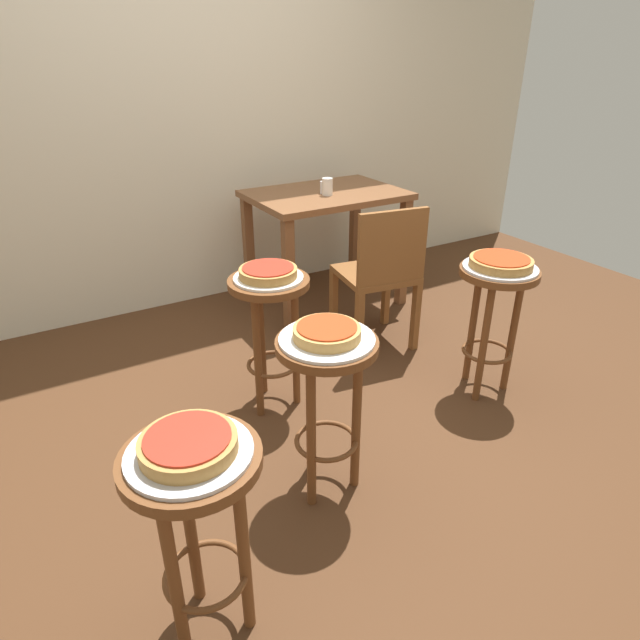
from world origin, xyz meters
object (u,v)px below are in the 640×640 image
(serving_plate_rear, at_px, (268,278))
(condiment_shaker, at_px, (323,187))
(serving_plate_middle, at_px, (327,339))
(serving_plate_foreground, at_px, (189,453))
(dining_table, at_px, (326,212))
(cup_near_edge, at_px, (327,187))
(stool_middle, at_px, (327,383))
(pizza_leftside, at_px, (501,262))
(stool_foreground, at_px, (197,506))
(pizza_middle, at_px, (327,332))
(stool_leftside, at_px, (495,303))
(wooden_chair, at_px, (381,273))
(pizza_rear, at_px, (268,272))
(pizza_foreground, at_px, (188,444))
(serving_plate_leftside, at_px, (500,268))
(stool_rear, at_px, (270,314))

(serving_plate_rear, bearing_deg, condiment_shaker, 47.30)
(serving_plate_middle, bearing_deg, serving_plate_foreground, -151.27)
(dining_table, xyz_separation_m, cup_near_edge, (-0.04, -0.08, 0.18))
(stool_middle, relative_size, pizza_leftside, 2.29)
(serving_plate_foreground, xyz_separation_m, condiment_shaker, (1.51, 1.86, 0.14))
(stool_foreground, xyz_separation_m, condiment_shaker, (1.51, 1.86, 0.32))
(pizza_middle, height_order, serving_plate_rear, pizza_middle)
(serving_plate_middle, distance_m, pizza_leftside, 1.08)
(serving_plate_foreground, height_order, pizza_middle, pizza_middle)
(serving_plate_rear, bearing_deg, stool_leftside, -24.09)
(serving_plate_middle, height_order, condiment_shaker, condiment_shaker)
(stool_middle, bearing_deg, serving_plate_rear, 83.19)
(wooden_chair, bearing_deg, stool_foreground, -141.63)
(serving_plate_rear, bearing_deg, pizza_leftside, -24.09)
(pizza_rear, relative_size, condiment_shaker, 3.44)
(stool_foreground, height_order, serving_plate_rear, serving_plate_rear)
(stool_foreground, bearing_deg, pizza_rear, 54.39)
(wooden_chair, bearing_deg, pizza_middle, -136.02)
(pizza_foreground, xyz_separation_m, serving_plate_leftside, (1.68, 0.52, -0.03))
(stool_leftside, distance_m, serving_plate_leftside, 0.18)
(pizza_rear, relative_size, wooden_chair, 0.31)
(pizza_foreground, relative_size, serving_plate_middle, 0.73)
(serving_plate_middle, relative_size, wooden_chair, 0.40)
(stool_middle, xyz_separation_m, stool_leftside, (1.06, 0.18, 0.00))
(dining_table, height_order, wooden_chair, wooden_chair)
(serving_plate_leftside, xyz_separation_m, serving_plate_rear, (-0.99, 0.44, 0.00))
(serving_plate_foreground, relative_size, pizza_foreground, 1.31)
(stool_middle, relative_size, cup_near_edge, 6.34)
(stool_foreground, xyz_separation_m, serving_plate_foreground, (0.00, -0.00, 0.18))
(serving_plate_foreground, height_order, stool_leftside, serving_plate_foreground)
(serving_plate_middle, distance_m, serving_plate_rear, 0.63)
(pizza_foreground, bearing_deg, serving_plate_leftside, 17.21)
(serving_plate_foreground, height_order, serving_plate_rear, same)
(serving_plate_foreground, xyz_separation_m, serving_plate_leftside, (1.68, 0.52, 0.00))
(pizza_middle, relative_size, stool_rear, 0.36)
(serving_plate_middle, bearing_deg, pizza_foreground, -151.27)
(stool_leftside, xyz_separation_m, condiment_shaker, (-0.17, 1.34, 0.32))
(serving_plate_foreground, distance_m, wooden_chair, 1.90)
(pizza_foreground, distance_m, stool_rear, 1.20)
(pizza_leftside, xyz_separation_m, stool_rear, (-0.99, 0.44, -0.21))
(serving_plate_foreground, xyz_separation_m, pizza_leftside, (1.68, 0.52, 0.03))
(stool_rear, height_order, wooden_chair, wooden_chair)
(pizza_rear, bearing_deg, cup_near_edge, 45.60)
(stool_rear, xyz_separation_m, dining_table, (0.86, 0.92, 0.15))
(stool_rear, distance_m, cup_near_edge, 1.22)
(pizza_leftside, bearing_deg, dining_table, 95.56)
(stool_rear, height_order, cup_near_edge, cup_near_edge)
(serving_plate_foreground, distance_m, serving_plate_rear, 1.18)
(condiment_shaker, bearing_deg, cup_near_edge, -92.52)
(stool_foreground, xyz_separation_m, dining_table, (1.55, 1.88, 0.15))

